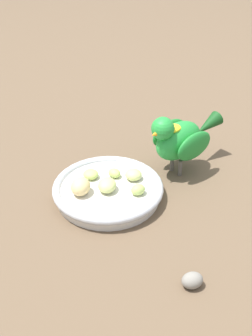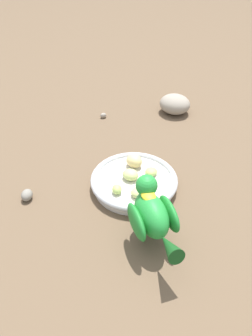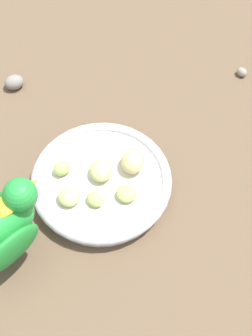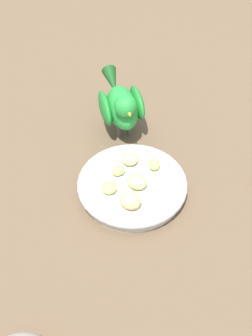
{
  "view_description": "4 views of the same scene",
  "coord_description": "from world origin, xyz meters",
  "px_view_note": "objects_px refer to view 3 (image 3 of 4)",
  "views": [
    {
      "loc": [
        0.42,
        0.39,
        0.46
      ],
      "look_at": [
        -0.02,
        -0.01,
        0.06
      ],
      "focal_mm": 45.53,
      "sensor_mm": 36.0,
      "label": 1
    },
    {
      "loc": [
        -0.54,
        0.25,
        0.56
      ],
      "look_at": [
        0.0,
        -0.01,
        0.06
      ],
      "focal_mm": 39.44,
      "sensor_mm": 36.0,
      "label": 2
    },
    {
      "loc": [
        -0.27,
        -0.27,
        0.62
      ],
      "look_at": [
        0.03,
        -0.05,
        0.04
      ],
      "focal_mm": 54.65,
      "sensor_mm": 36.0,
      "label": 3
    },
    {
      "loc": [
        0.52,
        -0.25,
        0.67
      ],
      "look_at": [
        -0.02,
        -0.03,
        0.05
      ],
      "focal_mm": 52.73,
      "sensor_mm": 36.0,
      "label": 4
    }
  ],
  "objects_px": {
    "apple_piece_0": "(101,170)",
    "apple_piece_5": "(62,168)",
    "apple_piece_2": "(133,161)",
    "pebble_0": "(14,82)",
    "apple_piece_3": "(127,193)",
    "apple_piece_4": "(69,196)",
    "feeding_bowl": "(103,180)",
    "pebble_1": "(242,72)",
    "apple_piece_1": "(95,199)"
  },
  "relations": [
    {
      "from": "apple_piece_2",
      "to": "pebble_0",
      "type": "height_order",
      "value": "apple_piece_2"
    },
    {
      "from": "apple_piece_4",
      "to": "pebble_0",
      "type": "height_order",
      "value": "apple_piece_4"
    },
    {
      "from": "apple_piece_3",
      "to": "apple_piece_4",
      "type": "relative_size",
      "value": 0.93
    },
    {
      "from": "apple_piece_2",
      "to": "apple_piece_4",
      "type": "xyz_separation_m",
      "value": [
        -0.09,
        0.04,
        -0.01
      ]
    },
    {
      "from": "pebble_0",
      "to": "pebble_1",
      "type": "bearing_deg",
      "value": -49.75
    },
    {
      "from": "apple_piece_5",
      "to": "pebble_1",
      "type": "relative_size",
      "value": 1.45
    },
    {
      "from": "feeding_bowl",
      "to": "apple_piece_5",
      "type": "xyz_separation_m",
      "value": [
        -0.02,
        0.05,
        0.02
      ]
    },
    {
      "from": "feeding_bowl",
      "to": "apple_piece_4",
      "type": "relative_size",
      "value": 6.51
    },
    {
      "from": "feeding_bowl",
      "to": "pebble_0",
      "type": "xyz_separation_m",
      "value": [
        0.06,
        0.22,
        -0.0
      ]
    },
    {
      "from": "apple_piece_5",
      "to": "apple_piece_2",
      "type": "bearing_deg",
      "value": -48.68
    },
    {
      "from": "apple_piece_3",
      "to": "apple_piece_4",
      "type": "xyz_separation_m",
      "value": [
        -0.05,
        0.06,
        0.0
      ]
    },
    {
      "from": "apple_piece_4",
      "to": "feeding_bowl",
      "type": "bearing_deg",
      "value": -16.39
    },
    {
      "from": "apple_piece_0",
      "to": "apple_piece_1",
      "type": "xyz_separation_m",
      "value": [
        -0.04,
        -0.02,
        -0.0
      ]
    },
    {
      "from": "pebble_1",
      "to": "apple_piece_5",
      "type": "bearing_deg",
      "value": 162.04
    },
    {
      "from": "apple_piece_5",
      "to": "pebble_0",
      "type": "relative_size",
      "value": 0.82
    },
    {
      "from": "apple_piece_3",
      "to": "apple_piece_0",
      "type": "bearing_deg",
      "value": 83.14
    },
    {
      "from": "pebble_0",
      "to": "feeding_bowl",
      "type": "bearing_deg",
      "value": -105.23
    },
    {
      "from": "pebble_0",
      "to": "pebble_1",
      "type": "relative_size",
      "value": 1.76
    },
    {
      "from": "apple_piece_5",
      "to": "apple_piece_4",
      "type": "bearing_deg",
      "value": -128.5
    },
    {
      "from": "apple_piece_5",
      "to": "apple_piece_1",
      "type": "bearing_deg",
      "value": -99.17
    },
    {
      "from": "feeding_bowl",
      "to": "apple_piece_3",
      "type": "height_order",
      "value": "apple_piece_3"
    },
    {
      "from": "apple_piece_4",
      "to": "apple_piece_5",
      "type": "distance_m",
      "value": 0.05
    },
    {
      "from": "apple_piece_0",
      "to": "pebble_1",
      "type": "xyz_separation_m",
      "value": [
        0.29,
        -0.06,
        -0.03
      ]
    },
    {
      "from": "apple_piece_4",
      "to": "apple_piece_5",
      "type": "xyz_separation_m",
      "value": [
        0.03,
        0.04,
        0.0
      ]
    },
    {
      "from": "pebble_0",
      "to": "apple_piece_2",
      "type": "bearing_deg",
      "value": -95.09
    },
    {
      "from": "apple_piece_0",
      "to": "pebble_0",
      "type": "relative_size",
      "value": 1.19
    },
    {
      "from": "apple_piece_5",
      "to": "pebble_1",
      "type": "height_order",
      "value": "apple_piece_5"
    },
    {
      "from": "apple_piece_0",
      "to": "apple_piece_3",
      "type": "bearing_deg",
      "value": -96.86
    },
    {
      "from": "apple_piece_2",
      "to": "pebble_1",
      "type": "xyz_separation_m",
      "value": [
        0.26,
        -0.03,
        -0.03
      ]
    },
    {
      "from": "apple_piece_5",
      "to": "feeding_bowl",
      "type": "bearing_deg",
      "value": -64.05
    },
    {
      "from": "feeding_bowl",
      "to": "apple_piece_2",
      "type": "relative_size",
      "value": 5.05
    },
    {
      "from": "apple_piece_1",
      "to": "apple_piece_3",
      "type": "height_order",
      "value": "same"
    },
    {
      "from": "pebble_0",
      "to": "pebble_1",
      "type": "distance_m",
      "value": 0.36
    },
    {
      "from": "apple_piece_1",
      "to": "apple_piece_2",
      "type": "bearing_deg",
      "value": -5.59
    },
    {
      "from": "feeding_bowl",
      "to": "apple_piece_2",
      "type": "height_order",
      "value": "apple_piece_2"
    },
    {
      "from": "apple_piece_4",
      "to": "pebble_1",
      "type": "relative_size",
      "value": 1.73
    },
    {
      "from": "feeding_bowl",
      "to": "apple_piece_2",
      "type": "bearing_deg",
      "value": -29.05
    },
    {
      "from": "apple_piece_4",
      "to": "pebble_1",
      "type": "distance_m",
      "value": 0.35
    },
    {
      "from": "apple_piece_2",
      "to": "apple_piece_3",
      "type": "bearing_deg",
      "value": -153.31
    },
    {
      "from": "pebble_0",
      "to": "apple_piece_0",
      "type": "bearing_deg",
      "value": -104.8
    },
    {
      "from": "feeding_bowl",
      "to": "pebble_0",
      "type": "distance_m",
      "value": 0.23
    },
    {
      "from": "apple_piece_0",
      "to": "apple_piece_4",
      "type": "relative_size",
      "value": 1.22
    },
    {
      "from": "apple_piece_0",
      "to": "apple_piece_5",
      "type": "bearing_deg",
      "value": 121.67
    },
    {
      "from": "apple_piece_3",
      "to": "pebble_1",
      "type": "height_order",
      "value": "apple_piece_3"
    },
    {
      "from": "apple_piece_2",
      "to": "apple_piece_4",
      "type": "bearing_deg",
      "value": 157.94
    },
    {
      "from": "apple_piece_0",
      "to": "apple_piece_2",
      "type": "bearing_deg",
      "value": -37.19
    },
    {
      "from": "apple_piece_2",
      "to": "apple_piece_3",
      "type": "xyz_separation_m",
      "value": [
        -0.04,
        -0.02,
        -0.01
      ]
    },
    {
      "from": "apple_piece_2",
      "to": "apple_piece_0",
      "type": "bearing_deg",
      "value": 142.81
    },
    {
      "from": "apple_piece_1",
      "to": "apple_piece_2",
      "type": "height_order",
      "value": "apple_piece_2"
    },
    {
      "from": "apple_piece_4",
      "to": "apple_piece_3",
      "type": "bearing_deg",
      "value": -49.11
    }
  ]
}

